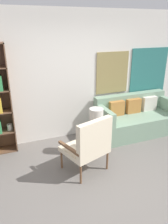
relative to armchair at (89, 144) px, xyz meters
The scene contains 6 objects.
ground_plane 0.80m from the armchair, 75.17° to the right, with size 14.00×14.00×0.00m, color #66605B.
wall_back 1.68m from the armchair, 82.09° to the left, with size 6.40×0.08×2.70m.
armchair is the anchor object (origin of this frame).
couch 1.92m from the armchair, 32.68° to the left, with size 1.83×0.85×0.87m.
side_table 0.67m from the armchair, 56.18° to the left, with size 0.47×0.47×0.53m.
table_lamp 0.65m from the armchair, 55.33° to the left, with size 0.26×0.26×0.41m.
Camera 1 is at (-1.39, -2.33, 2.37)m, focal length 35.00 mm.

